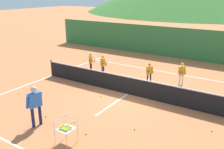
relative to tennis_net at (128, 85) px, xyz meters
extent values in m
plane|color=#C67042|center=(0.00, 0.00, -0.50)|extent=(120.00, 120.00, 0.00)
cube|color=white|center=(0.00, 4.60, -0.50)|extent=(11.06, 0.08, 0.01)
cube|color=white|center=(-5.53, 0.00, -0.50)|extent=(0.08, 10.71, 0.01)
cube|color=white|center=(0.00, 0.00, -0.50)|extent=(0.08, 5.76, 0.01)
cylinder|color=#333338|center=(-5.48, 0.00, 0.03)|extent=(0.08, 0.08, 1.05)
cube|color=black|center=(0.00, 0.00, -0.04)|extent=(10.88, 0.02, 0.92)
cube|color=white|center=(0.00, 0.00, 0.45)|extent=(10.88, 0.03, 0.06)
cylinder|color=#191E4C|center=(-1.51, -4.91, -0.08)|extent=(0.12, 0.12, 0.83)
cylinder|color=#191E4C|center=(-1.45, -4.60, -0.08)|extent=(0.12, 0.12, 0.83)
cube|color=blue|center=(-1.48, -4.76, 0.63)|extent=(0.32, 0.53, 0.58)
sphere|color=#DBAD84|center=(-1.48, -4.76, 1.07)|extent=(0.23, 0.23, 0.23)
cylinder|color=blue|center=(-1.60, -5.02, 0.59)|extent=(0.24, 0.13, 0.57)
cylinder|color=blue|center=(-1.47, -4.47, 0.58)|extent=(0.19, 0.12, 0.57)
torus|color=#262628|center=(-1.72, -4.42, 0.53)|extent=(0.08, 0.29, 0.29)
cylinder|color=black|center=(-1.48, -4.47, 0.53)|extent=(0.22, 0.07, 0.03)
cylinder|color=black|center=(-4.03, 2.19, -0.20)|extent=(0.09, 0.09, 0.61)
cylinder|color=black|center=(-3.93, 1.98, -0.20)|extent=(0.09, 0.09, 0.61)
cube|color=orange|center=(-3.98, 2.09, 0.32)|extent=(0.31, 0.40, 0.43)
sphere|color=tan|center=(-3.98, 2.09, 0.64)|extent=(0.17, 0.17, 0.17)
cylinder|color=orange|center=(-4.02, 2.30, 0.30)|extent=(0.18, 0.13, 0.42)
cylinder|color=orange|center=(-3.86, 1.91, 0.29)|extent=(0.14, 0.11, 0.42)
torus|color=#262628|center=(-3.62, 2.03, 0.30)|extent=(0.14, 0.27, 0.29)
cylinder|color=black|center=(-3.84, 1.92, 0.30)|extent=(0.21, 0.12, 0.03)
cylinder|color=navy|center=(-2.91, 2.03, -0.18)|extent=(0.09, 0.09, 0.63)
cylinder|color=navy|center=(-2.85, 1.79, -0.18)|extent=(0.09, 0.09, 0.63)
cube|color=orange|center=(-2.88, 1.91, 0.36)|extent=(0.26, 0.41, 0.45)
sphere|color=tan|center=(-2.88, 1.91, 0.70)|extent=(0.18, 0.18, 0.18)
cylinder|color=orange|center=(-2.88, 2.14, 0.33)|extent=(0.18, 0.11, 0.44)
cylinder|color=orange|center=(-2.79, 1.71, 0.33)|extent=(0.14, 0.10, 0.44)
torus|color=#262628|center=(-2.54, 1.77, 0.33)|extent=(0.09, 0.29, 0.29)
cylinder|color=black|center=(-2.77, 1.71, 0.33)|extent=(0.22, 0.08, 0.03)
cylinder|color=black|center=(0.31, 2.16, -0.20)|extent=(0.09, 0.09, 0.61)
cylinder|color=black|center=(0.22, 1.95, -0.20)|extent=(0.09, 0.09, 0.61)
cube|color=orange|center=(0.26, 2.06, 0.32)|extent=(0.29, 0.40, 0.43)
sphere|color=#996B4C|center=(0.26, 2.06, 0.64)|extent=(0.17, 0.17, 0.17)
cylinder|color=orange|center=(0.39, 2.23, 0.29)|extent=(0.18, 0.12, 0.42)
cylinder|color=orange|center=(0.21, 1.85, 0.29)|extent=(0.14, 0.11, 0.42)
torus|color=#262628|center=(0.46, 1.75, 0.30)|extent=(0.13, 0.28, 0.29)
cylinder|color=black|center=(0.24, 1.84, 0.30)|extent=(0.21, 0.11, 0.03)
cylinder|color=silver|center=(1.96, 2.88, -0.17)|extent=(0.10, 0.10, 0.66)
cylinder|color=silver|center=(1.87, 2.64, -0.17)|extent=(0.10, 0.10, 0.66)
cube|color=orange|center=(1.92, 2.76, 0.39)|extent=(0.30, 0.43, 0.46)
sphere|color=#DBAD84|center=(1.92, 2.76, 0.74)|extent=(0.18, 0.18, 0.18)
cylinder|color=orange|center=(2.04, 2.96, 0.36)|extent=(0.19, 0.13, 0.45)
cylinder|color=orange|center=(1.87, 2.54, 0.36)|extent=(0.15, 0.11, 0.45)
torus|color=#262628|center=(2.12, 2.45, 0.36)|extent=(0.12, 0.28, 0.29)
cylinder|color=black|center=(1.89, 2.53, 0.36)|extent=(0.22, 0.10, 0.03)
cylinder|color=#B7B7BC|center=(0.04, -4.73, -0.05)|extent=(0.02, 0.02, 0.89)
cylinder|color=#B7B7BC|center=(0.60, -4.73, -0.05)|extent=(0.02, 0.02, 0.89)
cylinder|color=#B7B7BC|center=(0.04, -5.29, -0.05)|extent=(0.02, 0.02, 0.89)
cylinder|color=#B7B7BC|center=(0.60, -5.29, -0.05)|extent=(0.02, 0.02, 0.89)
cube|color=#B7B7BC|center=(0.32, -5.01, 0.05)|extent=(0.56, 0.56, 0.01)
cube|color=#B7B7BC|center=(0.32, -4.73, 0.39)|extent=(0.56, 0.02, 0.02)
cube|color=#B7B7BC|center=(0.32, -5.29, 0.39)|extent=(0.56, 0.02, 0.02)
cube|color=#B7B7BC|center=(0.04, -5.01, 0.39)|extent=(0.02, 0.56, 0.02)
cube|color=#B7B7BC|center=(0.60, -5.01, 0.39)|extent=(0.02, 0.56, 0.02)
sphere|color=yellow|center=(0.20, -5.14, 0.09)|extent=(0.07, 0.07, 0.07)
sphere|color=yellow|center=(0.20, -5.07, 0.09)|extent=(0.07, 0.07, 0.07)
sphere|color=yellow|center=(0.19, -5.01, 0.08)|extent=(0.07, 0.07, 0.07)
sphere|color=yellow|center=(0.19, -4.94, 0.08)|extent=(0.07, 0.07, 0.07)
sphere|color=yellow|center=(0.20, -4.88, 0.08)|extent=(0.07, 0.07, 0.07)
sphere|color=yellow|center=(0.26, -5.13, 0.08)|extent=(0.07, 0.07, 0.07)
sphere|color=yellow|center=(0.25, -5.07, 0.08)|extent=(0.07, 0.07, 0.07)
sphere|color=yellow|center=(0.26, -5.01, 0.09)|extent=(0.07, 0.07, 0.07)
sphere|color=yellow|center=(0.26, -4.94, 0.09)|extent=(0.07, 0.07, 0.07)
sphere|color=yellow|center=(0.26, -4.88, 0.08)|extent=(0.07, 0.07, 0.07)
sphere|color=yellow|center=(0.32, -5.14, 0.08)|extent=(0.07, 0.07, 0.07)
sphere|color=yellow|center=(0.32, -5.08, 0.08)|extent=(0.07, 0.07, 0.07)
sphere|color=yellow|center=(0.32, -5.01, 0.08)|extent=(0.07, 0.07, 0.07)
sphere|color=yellow|center=(0.33, -4.95, 0.08)|extent=(0.07, 0.07, 0.07)
sphere|color=yellow|center=(0.32, -4.88, 0.08)|extent=(0.07, 0.07, 0.07)
sphere|color=yellow|center=(0.39, -5.14, 0.09)|extent=(0.07, 0.07, 0.07)
sphere|color=yellow|center=(0.39, -5.07, 0.09)|extent=(0.07, 0.07, 0.07)
sphere|color=yellow|center=(0.38, -5.01, 0.09)|extent=(0.07, 0.07, 0.07)
sphere|color=yellow|center=(0.39, -4.94, 0.08)|extent=(0.07, 0.07, 0.07)
sphere|color=yellow|center=(0.39, -4.88, 0.08)|extent=(0.07, 0.07, 0.07)
sphere|color=yellow|center=(0.45, -5.14, 0.09)|extent=(0.07, 0.07, 0.07)
sphere|color=yellow|center=(0.46, -5.08, 0.09)|extent=(0.07, 0.07, 0.07)
sphere|color=yellow|center=(0.45, -5.01, 0.09)|extent=(0.07, 0.07, 0.07)
sphere|color=yellow|center=(0.45, -4.94, 0.08)|extent=(0.07, 0.07, 0.07)
sphere|color=yellow|center=(0.45, -4.89, 0.09)|extent=(0.07, 0.07, 0.07)
sphere|color=yellow|center=(0.20, -5.14, 0.14)|extent=(0.07, 0.07, 0.07)
sphere|color=yellow|center=(0.19, -5.07, 0.14)|extent=(0.07, 0.07, 0.07)
sphere|color=yellow|center=(0.19, -5.01, 0.14)|extent=(0.07, 0.07, 0.07)
sphere|color=yellow|center=(-4.85, -3.04, -0.47)|extent=(0.07, 0.07, 0.07)
sphere|color=yellow|center=(4.50, -1.47, -0.47)|extent=(0.07, 0.07, 0.07)
sphere|color=yellow|center=(-0.04, -5.69, -0.47)|extent=(0.07, 0.07, 0.07)
sphere|color=yellow|center=(0.58, -4.23, -0.47)|extent=(0.07, 0.07, 0.07)
sphere|color=yellow|center=(-1.74, -4.06, -0.47)|extent=(0.07, 0.07, 0.07)
sphere|color=yellow|center=(-4.56, -2.44, -0.47)|extent=(0.07, 0.07, 0.07)
sphere|color=yellow|center=(-0.37, -3.80, -0.47)|extent=(0.07, 0.07, 0.07)
sphere|color=yellow|center=(1.95, -2.94, -0.47)|extent=(0.07, 0.07, 0.07)
sphere|color=yellow|center=(-1.00, -1.00, -0.47)|extent=(0.07, 0.07, 0.07)
cube|color=#33753D|center=(0.00, 8.64, 0.71)|extent=(24.33, 0.08, 2.42)
camera|label=1|loc=(5.77, -10.55, 4.60)|focal=39.91mm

